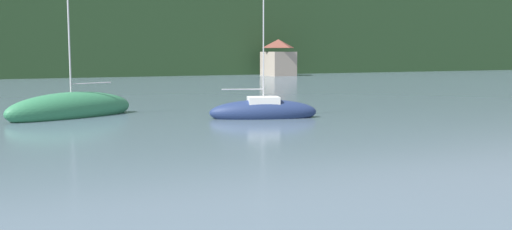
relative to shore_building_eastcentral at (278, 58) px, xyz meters
name	(u,v)px	position (x,y,z in m)	size (l,w,h in m)	color
wooded_hillside	(22,32)	(-36.32, 32.32, 4.53)	(352.00, 47.38, 35.66)	#264223
shore_building_eastcentral	(278,58)	(0.00, 0.00, 0.00)	(4.17, 5.52, 5.81)	gray
sailboat_far_0	(72,109)	(-37.98, -47.22, -2.37)	(8.14, 5.24, 8.96)	#2D754C
sailboat_far_4	(263,111)	(-28.16, -52.35, -2.45)	(6.39, 3.44, 8.81)	navy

